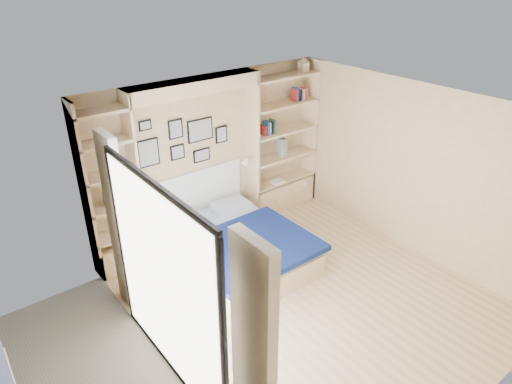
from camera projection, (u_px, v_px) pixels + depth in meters
ground at (306, 295)px, 6.00m from camera, size 4.50×4.50×0.00m
room_shell at (215, 189)px, 6.36m from camera, size 4.50×4.50×4.50m
bed at (236, 247)px, 6.52m from camera, size 1.68×2.13×1.07m
photo_gallery at (183, 141)px, 6.58m from camera, size 1.48×0.02×0.82m
reading_lamps at (202, 175)px, 6.74m from camera, size 1.92×0.12×0.15m
shelf_decor at (277, 115)px, 7.33m from camera, size 3.58×0.23×2.03m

